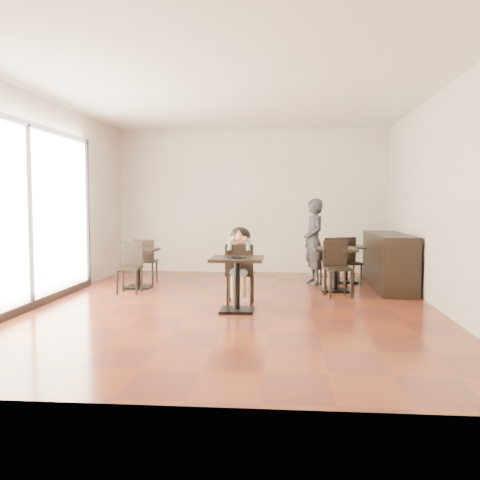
# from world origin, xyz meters

# --- Properties ---
(floor) EXTENTS (6.00, 8.00, 0.01)m
(floor) POSITION_xyz_m (0.00, 0.00, 0.00)
(floor) COLOR maroon
(floor) RESTS_ON ground
(ceiling) EXTENTS (6.00, 8.00, 0.01)m
(ceiling) POSITION_xyz_m (0.00, 0.00, 3.20)
(ceiling) COLOR white
(ceiling) RESTS_ON floor
(wall_back) EXTENTS (6.00, 0.01, 3.20)m
(wall_back) POSITION_xyz_m (0.00, 4.00, 1.60)
(wall_back) COLOR silver
(wall_back) RESTS_ON floor
(wall_front) EXTENTS (6.00, 0.01, 3.20)m
(wall_front) POSITION_xyz_m (0.00, -4.00, 1.60)
(wall_front) COLOR silver
(wall_front) RESTS_ON floor
(wall_left) EXTENTS (0.01, 8.00, 3.20)m
(wall_left) POSITION_xyz_m (-3.00, 0.00, 1.60)
(wall_left) COLOR silver
(wall_left) RESTS_ON floor
(wall_right) EXTENTS (0.01, 8.00, 3.20)m
(wall_right) POSITION_xyz_m (3.00, 0.00, 1.60)
(wall_right) COLOR silver
(wall_right) RESTS_ON floor
(storefront_window) EXTENTS (0.04, 4.50, 2.60)m
(storefront_window) POSITION_xyz_m (-2.97, -0.50, 1.40)
(storefront_window) COLOR white
(storefront_window) RESTS_ON floor
(child_table) EXTENTS (0.74, 0.74, 0.79)m
(child_table) POSITION_xyz_m (0.08, -0.40, 0.39)
(child_table) COLOR black
(child_table) RESTS_ON floor
(child_chair) EXTENTS (0.42, 0.42, 0.94)m
(child_chair) POSITION_xyz_m (0.08, 0.15, 0.47)
(child_chair) COLOR black
(child_chair) RESTS_ON floor
(child) EXTENTS (0.42, 0.59, 1.19)m
(child) POSITION_xyz_m (0.08, 0.15, 0.59)
(child) COLOR gray
(child) RESTS_ON child_chair
(plate) EXTENTS (0.27, 0.27, 0.02)m
(plate) POSITION_xyz_m (0.08, -0.50, 0.79)
(plate) COLOR black
(plate) RESTS_ON child_table
(pizza_slice) EXTENTS (0.28, 0.21, 0.06)m
(pizza_slice) POSITION_xyz_m (0.08, -0.04, 1.03)
(pizza_slice) COLOR #EDD076
(pizza_slice) RESTS_ON child
(adult_patron) EXTENTS (0.55, 0.69, 1.65)m
(adult_patron) POSITION_xyz_m (1.30, 2.35, 0.82)
(adult_patron) COLOR #313136
(adult_patron) RESTS_ON floor
(cafe_table_mid) EXTENTS (0.86, 0.86, 0.77)m
(cafe_table_mid) POSITION_xyz_m (1.64, 1.53, 0.39)
(cafe_table_mid) COLOR black
(cafe_table_mid) RESTS_ON floor
(cafe_table_left) EXTENTS (0.69, 0.69, 0.72)m
(cafe_table_left) POSITION_xyz_m (-1.93, 1.55, 0.36)
(cafe_table_left) COLOR black
(cafe_table_left) RESTS_ON floor
(cafe_table_back) EXTENTS (0.85, 0.85, 0.72)m
(cafe_table_back) POSITION_xyz_m (1.95, 2.65, 0.36)
(cafe_table_back) COLOR black
(cafe_table_back) RESTS_ON floor
(chair_mid_a) EXTENTS (0.49, 0.49, 0.93)m
(chair_mid_a) POSITION_xyz_m (1.64, 2.08, 0.46)
(chair_mid_a) COLOR black
(chair_mid_a) RESTS_ON floor
(chair_mid_b) EXTENTS (0.49, 0.49, 0.93)m
(chair_mid_b) POSITION_xyz_m (1.64, 0.98, 0.46)
(chair_mid_b) COLOR black
(chair_mid_b) RESTS_ON floor
(chair_left_a) EXTENTS (0.39, 0.39, 0.87)m
(chair_left_a) POSITION_xyz_m (-1.93, 2.10, 0.43)
(chair_left_a) COLOR black
(chair_left_a) RESTS_ON floor
(chair_left_b) EXTENTS (0.39, 0.39, 0.87)m
(chair_left_b) POSITION_xyz_m (-1.93, 1.00, 0.43)
(chair_left_b) COLOR black
(chair_left_b) RESTS_ON floor
(chair_back_a) EXTENTS (0.49, 0.49, 0.87)m
(chair_back_a) POSITION_xyz_m (1.95, 3.20, 0.43)
(chair_back_a) COLOR black
(chair_back_a) RESTS_ON floor
(chair_back_b) EXTENTS (0.49, 0.49, 0.87)m
(chair_back_b) POSITION_xyz_m (1.95, 2.10, 0.43)
(chair_back_b) COLOR black
(chair_back_b) RESTS_ON floor
(service_counter) EXTENTS (0.60, 2.40, 1.00)m
(service_counter) POSITION_xyz_m (2.65, 2.00, 0.50)
(service_counter) COLOR black
(service_counter) RESTS_ON floor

